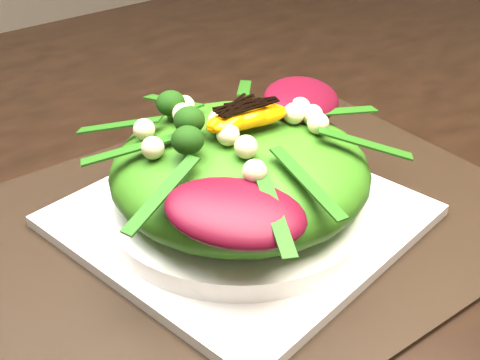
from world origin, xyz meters
TOP-DOWN VIEW (x-y plane):
  - dining_table at (0.00, 0.00)m, footprint 1.60×0.90m
  - placemat at (-0.06, -0.16)m, footprint 0.50×0.39m
  - plate_base at (-0.06, -0.16)m, footprint 0.30×0.30m
  - salad_bowl at (-0.06, -0.16)m, footprint 0.27×0.27m
  - lettuce_mound at (-0.06, -0.16)m, footprint 0.28×0.28m
  - radicchio_leaf at (0.03, -0.14)m, footprint 0.12×0.10m
  - orange_segment at (-0.07, -0.14)m, footprint 0.06×0.03m
  - broccoli_floret at (-0.11, -0.14)m, footprint 0.04×0.04m
  - macadamia_nut at (-0.02, -0.19)m, footprint 0.02×0.02m
  - balsamic_drizzle at (-0.07, -0.14)m, footprint 0.04×0.01m

SIDE VIEW (x-z plane):
  - dining_table at x=0.00m, z-range 0.35..1.10m
  - placemat at x=-0.06m, z-range 0.75..0.75m
  - plate_base at x=-0.06m, z-range 0.75..0.76m
  - salad_bowl at x=-0.06m, z-range 0.76..0.78m
  - lettuce_mound at x=-0.06m, z-range 0.77..0.84m
  - radicchio_leaf at x=0.03m, z-range 0.83..0.85m
  - macadamia_nut at x=-0.02m, z-range 0.84..0.86m
  - orange_segment at x=-0.07m, z-range 0.84..0.86m
  - broccoli_floret at x=-0.11m, z-range 0.84..0.87m
  - balsamic_drizzle at x=-0.07m, z-range 0.86..0.86m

